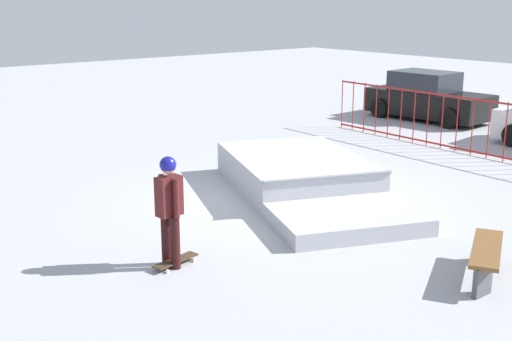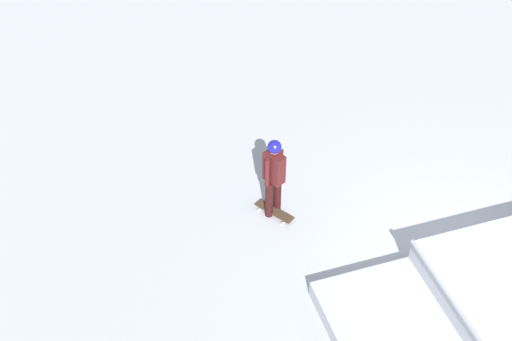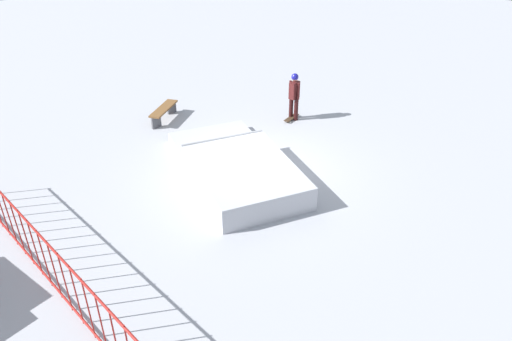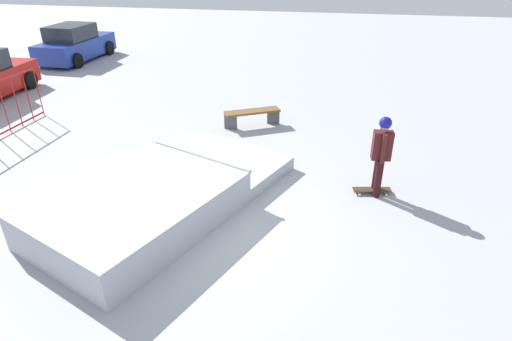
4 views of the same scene
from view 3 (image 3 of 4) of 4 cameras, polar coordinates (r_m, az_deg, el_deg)
ground_plane at (r=14.49m, az=0.20°, el=0.04°), size 60.00×60.00×0.00m
skate_ramp at (r=13.92m, az=-2.04°, el=0.13°), size 5.98×4.47×0.74m
skater at (r=17.35m, az=4.52°, el=9.07°), size 0.44×0.40×1.73m
skateboard at (r=17.68m, az=4.21°, el=6.23°), size 0.37×0.82×0.09m
perimeter_fence at (r=11.21m, az=-24.12°, el=-8.81°), size 9.06×0.30×1.50m
park_bench at (r=17.78m, az=-10.79°, el=6.89°), size 1.13×1.59×0.48m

